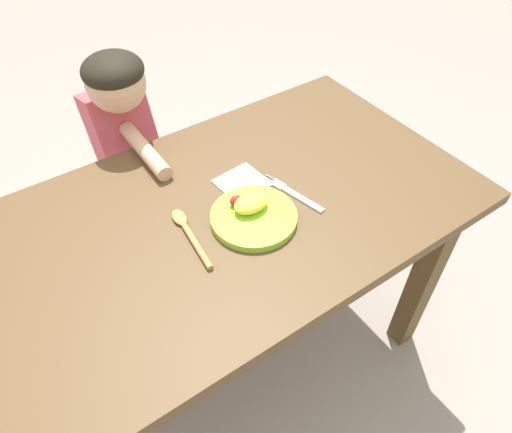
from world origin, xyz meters
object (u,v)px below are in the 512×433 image
(plate, at_px, (253,214))
(fork, at_px, (294,194))
(spoon, at_px, (189,232))
(person, at_px, (133,177))

(plate, height_order, fork, plate)
(fork, distance_m, spoon, 0.29)
(plate, bearing_deg, fork, 4.09)
(spoon, bearing_deg, fork, -91.15)
(spoon, bearing_deg, plate, -100.07)
(person, bearing_deg, spoon, 85.17)
(plate, xyz_separation_m, fork, (0.13, 0.01, -0.01))
(plate, distance_m, spoon, 0.16)
(fork, distance_m, person, 0.64)
(plate, xyz_separation_m, spoon, (-0.15, 0.04, -0.01))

